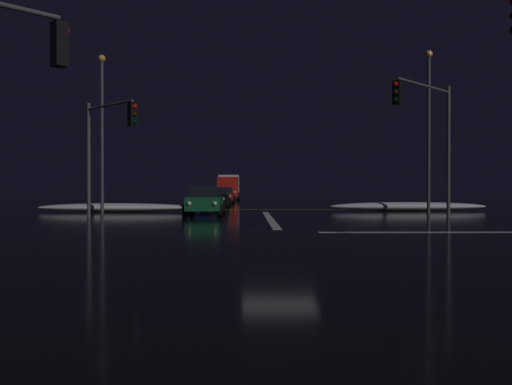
# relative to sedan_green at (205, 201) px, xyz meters

# --- Properties ---
(ground) EXTENTS (120.00, 120.00, 0.10)m
(ground) POSITION_rel_sedan_green_xyz_m (3.41, -11.56, -0.85)
(ground) COLOR black
(stop_line_north) EXTENTS (0.35, 14.77, 0.01)m
(stop_line_north) POSITION_rel_sedan_green_xyz_m (3.41, -2.95, -0.80)
(stop_line_north) COLOR white
(stop_line_north) RESTS_ON ground
(centre_line_ns) EXTENTS (22.00, 0.15, 0.01)m
(centre_line_ns) POSITION_rel_sedan_green_xyz_m (3.41, 8.65, -0.80)
(centre_line_ns) COLOR yellow
(centre_line_ns) RESTS_ON ground
(snow_bank_left_curb) EXTENTS (9.73, 1.50, 0.55)m
(snow_bank_left_curb) POSITION_rel_sedan_green_xyz_m (-6.00, 4.58, -0.53)
(snow_bank_left_curb) COLOR white
(snow_bank_left_curb) RESTS_ON ground
(snow_bank_right_curb) EXTENTS (10.28, 1.50, 0.59)m
(snow_bank_right_curb) POSITION_rel_sedan_green_xyz_m (12.81, 5.89, -0.51)
(snow_bank_right_curb) COLOR white
(snow_bank_right_curb) RESTS_ON ground
(sedan_green) EXTENTS (2.02, 4.33, 1.57)m
(sedan_green) POSITION_rel_sedan_green_xyz_m (0.00, 0.00, 0.00)
(sedan_green) COLOR #14512D
(sedan_green) RESTS_ON ground
(sedan_blue) EXTENTS (2.02, 4.33, 1.57)m
(sedan_blue) POSITION_rel_sedan_green_xyz_m (-0.50, 5.86, 0.00)
(sedan_blue) COLOR navy
(sedan_blue) RESTS_ON ground
(sedan_black) EXTENTS (2.02, 4.33, 1.57)m
(sedan_black) POSITION_rel_sedan_green_xyz_m (-0.12, 12.04, 0.00)
(sedan_black) COLOR black
(sedan_black) RESTS_ON ground
(sedan_gray) EXTENTS (2.02, 4.33, 1.57)m
(sedan_gray) POSITION_rel_sedan_green_xyz_m (-0.21, 18.02, 0.00)
(sedan_gray) COLOR slate
(sedan_gray) RESTS_ON ground
(sedan_red) EXTENTS (2.02, 4.33, 1.57)m
(sedan_red) POSITION_rel_sedan_green_xyz_m (-0.01, 23.77, 0.00)
(sedan_red) COLOR maroon
(sedan_red) RESTS_ON ground
(sedan_orange) EXTENTS (2.02, 4.33, 1.57)m
(sedan_orange) POSITION_rel_sedan_green_xyz_m (-0.11, 29.35, 0.00)
(sedan_orange) COLOR #C66014
(sedan_orange) RESTS_ON ground
(box_truck) EXTENTS (2.68, 8.28, 3.08)m
(box_truck) POSITION_rel_sedan_green_xyz_m (-0.01, 37.30, 0.91)
(box_truck) COLOR red
(box_truck) RESTS_ON ground
(traffic_signal_nw) EXTENTS (3.07, 3.07, 5.73)m
(traffic_signal_nw) POSITION_rel_sedan_green_xyz_m (-4.37, -3.78, 3.16)
(traffic_signal_nw) COLOR #4C4C51
(traffic_signal_nw) RESTS_ON ground
(traffic_signal_ne) EXTENTS (3.85, 3.85, 6.62)m
(traffic_signal_ne) POSITION_rel_sedan_green_xyz_m (10.94, -4.03, 3.80)
(traffic_signal_ne) COLOR #4C4C51
(traffic_signal_ne) RESTS_ON ground
(streetlamp_left_near) EXTENTS (0.44, 0.44, 9.37)m
(streetlamp_left_near) POSITION_rel_sedan_green_xyz_m (-6.30, 2.65, 4.58)
(streetlamp_left_near) COLOR #424247
(streetlamp_left_near) RESTS_ON ground
(streetlamp_right_near) EXTENTS (0.44, 0.44, 9.71)m
(streetlamp_right_near) POSITION_rel_sedan_green_xyz_m (13.11, 2.65, 4.76)
(streetlamp_right_near) COLOR #424247
(streetlamp_right_near) RESTS_ON ground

